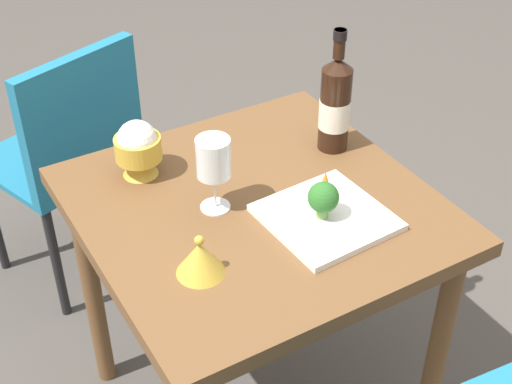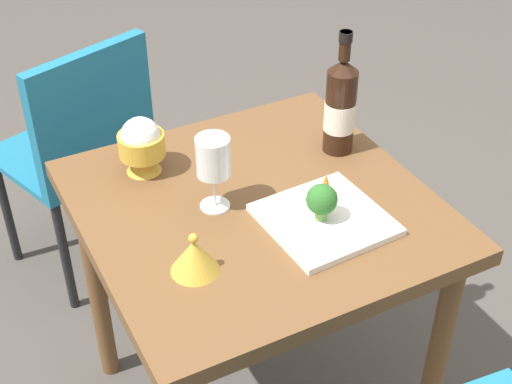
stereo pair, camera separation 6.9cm
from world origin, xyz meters
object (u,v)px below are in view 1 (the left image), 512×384
Objects in this scene: wine_bottle at (335,104)px; serving_plate at (326,217)px; broccoli_floret at (323,198)px; chair_by_wall at (72,146)px; rice_bowl at (138,148)px; wine_glass at (213,160)px; carrot_garnish_left at (325,183)px; rice_bowl_lid at (200,258)px.

serving_plate is (0.24, -0.18, -0.11)m from wine_bottle.
wine_bottle is 0.31m from broccoli_floret.
chair_by_wall is 0.58m from rice_bowl.
wine_bottle reaches higher than rice_bowl.
wine_glass reaches higher than chair_by_wall.
carrot_garnish_left is at bearing 141.83° from broccoli_floret.
wine_bottle is 1.75× the size of wine_glass.
wine_bottle reaches higher than rice_bowl_lid.
rice_bowl_lid is (0.89, -0.01, 0.24)m from chair_by_wall.
chair_by_wall reaches higher than serving_plate.
chair_by_wall is 9.91× the size of broccoli_floret.
rice_bowl_lid reaches higher than serving_plate.
chair_by_wall is at bearing -161.73° from broccoli_floret.
chair_by_wall is 8.50× the size of rice_bowl_lid.
rice_bowl_lid is at bearing -109.61° from chair_by_wall.
wine_glass is 3.02× the size of carrot_garnish_left.
serving_plate is (0.16, 0.19, -0.12)m from wine_glass.
wine_bottle is 0.24m from carrot_garnish_left.
rice_bowl_lid is 0.36m from carrot_garnish_left.
wine_bottle is at bearing -72.13° from chair_by_wall.
serving_plate is 0.06m from broccoli_floret.
rice_bowl_lid is at bearing -63.53° from wine_bottle.
rice_bowl is at bearing -106.17° from wine_bottle.
wine_bottle is 1.19× the size of serving_plate.
broccoli_floret is (0.37, 0.27, -0.01)m from rice_bowl.
broccoli_floret reaches higher than carrot_garnish_left.
chair_by_wall is 3.23× the size of serving_plate.
carrot_garnish_left is (-0.07, 0.05, -0.02)m from broccoli_floret.
rice_bowl is 1.65× the size of broccoli_floret.
chair_by_wall is 14.35× the size of carrot_garnish_left.
wine_glass is 0.23m from rice_bowl.
wine_glass is 0.28m from serving_plate.
rice_bowl_lid is (0.17, -0.12, -0.09)m from wine_glass.
broccoli_floret is (-0.01, 0.30, 0.03)m from rice_bowl_lid.
rice_bowl_lid is 1.17× the size of broccoli_floret.
carrot_garnish_left reaches higher than serving_plate.
serving_plate is (-0.01, 0.31, -0.03)m from rice_bowl_lid.
chair_by_wall is at bearing 179.48° from rice_bowl_lid.
serving_plate is at bearing 36.96° from rice_bowl.
wine_glass is 0.68× the size of serving_plate.
wine_bottle reaches higher than broccoli_floret.
serving_plate is 0.09m from carrot_garnish_left.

